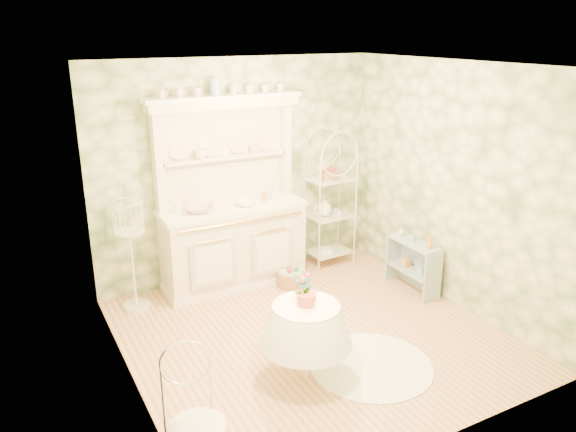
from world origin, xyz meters
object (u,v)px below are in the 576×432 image
cafe_chair (197,430)px  floor_basket (291,278)px  bakers_rack (330,198)px  round_table (306,339)px  kitchen_dresser (232,195)px  birdcage_stand (131,244)px  side_shelf (413,265)px

cafe_chair → floor_basket: 3.21m
bakers_rack → floor_basket: 1.21m
bakers_rack → cafe_chair: 4.07m
round_table → floor_basket: size_ratio=2.48×
kitchen_dresser → birdcage_stand: size_ratio=1.48×
side_shelf → floor_basket: 1.48m
kitchen_dresser → bakers_rack: bearing=0.9°
bakers_rack → birdcage_stand: bearing=176.9°
round_table → birdcage_stand: 2.33m
birdcage_stand → kitchen_dresser: bearing=2.6°
kitchen_dresser → side_shelf: kitchen_dresser is taller
side_shelf → round_table: (-2.02, -0.93, 0.06)m
side_shelf → round_table: 2.22m
bakers_rack → cafe_chair: size_ratio=2.16×
cafe_chair → birdcage_stand: 2.81m
cafe_chair → round_table: bearing=45.2°
floor_basket → cafe_chair: bearing=-130.2°
kitchen_dresser → birdcage_stand: bearing=-177.4°
kitchen_dresser → cafe_chair: kitchen_dresser is taller
side_shelf → bakers_rack: bearing=116.9°
side_shelf → cafe_chair: 3.69m
bakers_rack → round_table: bakers_rack is taller
kitchen_dresser → round_table: kitchen_dresser is taller
bakers_rack → round_table: size_ratio=2.39×
kitchen_dresser → round_table: 2.25m
round_table → floor_basket: (0.79, 1.71, -0.28)m
kitchen_dresser → cafe_chair: (-1.48, -2.83, -0.73)m
bakers_rack → birdcage_stand: (-2.61, -0.08, -0.13)m
birdcage_stand → floor_basket: birdcage_stand is taller
cafe_chair → birdcage_stand: bearing=100.5°
kitchen_dresser → floor_basket: bearing=-34.1°
floor_basket → kitchen_dresser: bearing=145.9°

